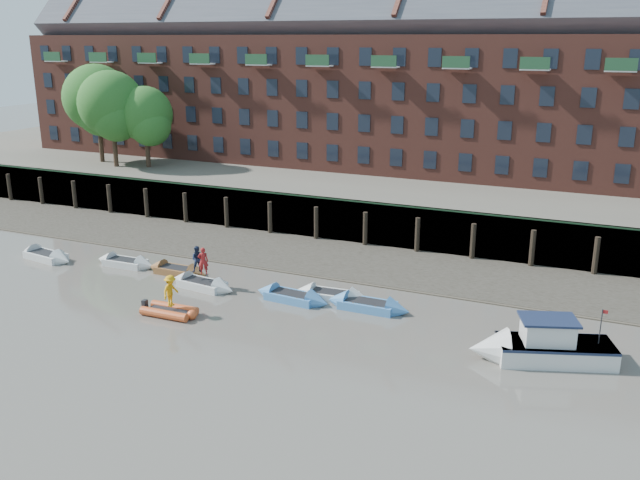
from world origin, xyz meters
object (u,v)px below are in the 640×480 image
Objects in this scene: rowboat_0 at (46,256)px; rowboat_5 at (332,295)px; rowboat_6 at (367,305)px; rowboat_1 at (125,263)px; rowboat_2 at (177,271)px; motor_launch at (531,347)px; person_rower_b at (198,259)px; rowboat_3 at (202,284)px; rib_tender at (171,311)px; rowboat_4 at (292,297)px; person_rib_crew at (171,291)px; person_rower_a at (203,261)px.

rowboat_5 is (21.32, 1.19, -0.01)m from rowboat_0.
rowboat_6 is at bearing -17.58° from rowboat_5.
rowboat_2 is (4.20, 0.06, -0.00)m from rowboat_1.
motor_launch is 4.20× the size of person_rower_b.
rib_tender is at bearing -72.75° from rowboat_3.
rowboat_4 is at bearing 9.83° from rowboat_3.
person_rib_crew is (0.81, -4.26, 1.19)m from rowboat_3.
person_rower_b reaches higher than rib_tender.
rowboat_4 is 6.09m from person_rower_a.
rib_tender is (14.05, -4.70, -0.01)m from rowboat_0.
rowboat_4 is at bearing -154.55° from rowboat_5.
rib_tender is (0.84, -4.35, 0.00)m from rowboat_3.
rowboat_5 reaches higher than rib_tender.
rowboat_6 is at bearing -3.45° from rowboat_1.
rowboat_0 is 1.13× the size of rowboat_2.
rowboat_6 is at bearing -26.09° from person_rower_b.
rowboat_6 is (17.76, -0.57, 0.02)m from rowboat_1.
motor_launch is 3.94× the size of person_rib_crew.
rowboat_1 is 4.20m from rowboat_2.
rowboat_1 is at bearing -26.41° from motor_launch.
rowboat_5 is (8.11, 1.53, 0.00)m from rowboat_3.
rowboat_0 is 19.24m from rowboat_4.
rowboat_4 is (19.24, 0.02, -0.01)m from rowboat_0.
rowboat_2 is 0.92× the size of rowboat_3.
rowboat_0 reaches higher than rowboat_5.
rowboat_2 is at bearing -0.84° from rowboat_1.
rowboat_1 is 7.33m from rowboat_3.
rowboat_4 is 2.85× the size of person_rower_a.
rowboat_2 is at bearing -58.47° from person_rower_a.
rowboat_5 is at bearing 0.10° from rowboat_2.
rib_tender is at bearing -10.43° from rowboat_0.
person_rib_crew is at bearing -10.10° from rowboat_0.
person_rower_b is at bearing -12.56° from rowboat_1.
rowboat_1 is 15.28m from rowboat_5.
rowboat_1 is 17.77m from rowboat_6.
rowboat_3 is at bearing -174.84° from rowboat_6.
motor_launch is (11.87, -3.39, 0.47)m from rowboat_5.
rowboat_2 is 0.93× the size of rowboat_5.
rowboat_0 is 1.04× the size of rowboat_3.
rowboat_6 is at bearing -35.88° from motor_launch.
rowboat_4 is 1.01× the size of rowboat_5.
person_rib_crew is (-9.78, -5.18, 1.18)m from rowboat_6.
motor_launch is (13.94, -2.22, 0.46)m from rowboat_4.
rowboat_5 is 9.39m from person_rib_crew.
rowboat_4 is 14.12m from motor_launch.
rowboat_0 is 2.94× the size of person_rower_a.
person_rower_a is (7.33, -1.47, 1.56)m from rowboat_1.
rowboat_2 is 0.63× the size of motor_launch.
rowboat_5 is at bearing 33.82° from rowboat_4.
rowboat_1 is 0.94× the size of rowboat_4.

